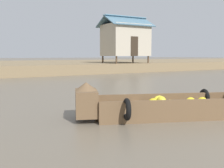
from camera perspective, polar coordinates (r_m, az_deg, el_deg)
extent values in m
plane|color=#665B4C|center=(12.25, -2.39, -1.30)|extent=(300.00, 300.00, 0.00)
cube|color=#7F6B4C|center=(30.12, -19.54, 3.64)|extent=(160.00, 20.00, 0.85)
cube|color=brown|center=(7.13, 12.43, -6.46)|extent=(4.00, 2.50, 0.12)
cube|color=brown|center=(7.56, 11.05, -3.61)|extent=(3.60, 1.51, 0.42)
cube|color=brown|center=(6.59, 14.14, -5.15)|extent=(3.60, 1.51, 0.42)
cube|color=brown|center=(6.60, -5.58, -4.05)|extent=(0.85, 1.10, 0.63)
cone|color=brown|center=(6.54, -5.62, -0.48)|extent=(0.73, 0.73, 0.20)
cube|color=brown|center=(6.82, 6.01, -4.43)|extent=(0.57, 1.03, 0.05)
torus|color=black|center=(8.18, 19.34, -2.81)|extent=(0.31, 0.53, 0.52)
torus|color=black|center=(6.09, 3.25, -5.50)|extent=(0.31, 0.53, 0.52)
ellipsoid|color=yellow|center=(6.94, 9.01, -3.84)|extent=(0.34, 0.35, 0.20)
ellipsoid|color=gold|center=(7.43, 17.63, -3.94)|extent=(0.25, 0.30, 0.18)
ellipsoid|color=yellow|center=(7.26, 18.93, -3.67)|extent=(0.40, 0.39, 0.25)
ellipsoid|color=gold|center=(7.21, 10.33, -3.48)|extent=(0.31, 0.37, 0.27)
ellipsoid|color=gold|center=(6.74, 4.59, -4.62)|extent=(0.34, 0.28, 0.20)
ellipsoid|color=yellow|center=(7.22, 16.62, -3.66)|extent=(0.28, 0.23, 0.23)
ellipsoid|color=yellow|center=(6.76, 12.51, -4.30)|extent=(0.30, 0.35, 0.23)
ellipsoid|color=yellow|center=(6.88, 10.62, -3.64)|extent=(0.24, 0.27, 0.25)
ellipsoid|color=gold|center=(7.23, 19.22, -4.18)|extent=(0.32, 0.32, 0.19)
ellipsoid|color=yellow|center=(7.00, 10.01, -3.43)|extent=(0.28, 0.20, 0.23)
cylinder|color=#4C3826|center=(23.80, 0.97, 5.24)|extent=(0.16, 0.16, 0.68)
cylinder|color=#4C3826|center=(25.87, 7.85, 5.26)|extent=(0.16, 0.16, 0.68)
cylinder|color=#4C3826|center=(26.04, -2.01, 5.32)|extent=(0.16, 0.16, 0.68)
cylinder|color=#4C3826|center=(27.95, 4.55, 5.37)|extent=(0.16, 0.16, 0.68)
cube|color=#B2A893|center=(25.90, 2.92, 9.38)|extent=(4.02, 2.98, 3.00)
cube|color=#2D2319|center=(24.62, 4.87, 8.13)|extent=(0.80, 0.04, 1.80)
cube|color=slate|center=(25.44, 3.90, 13.49)|extent=(4.72, 1.97, 1.08)
cube|color=slate|center=(26.68, 2.04, 13.16)|extent=(4.72, 1.97, 1.08)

